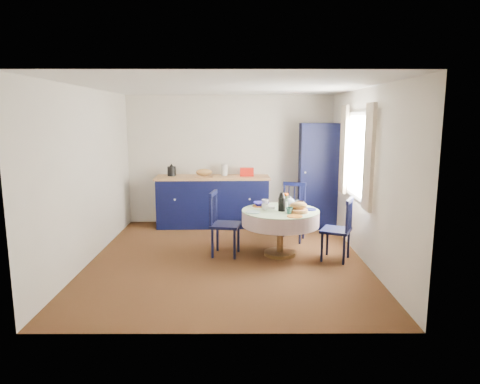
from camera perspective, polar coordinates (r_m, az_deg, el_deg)
The scene contains 17 objects.
floor at distance 6.47m, azimuth -1.70°, elevation -8.82°, with size 4.50×4.50×0.00m, color black.
ceiling at distance 6.13m, azimuth -1.83°, elevation 13.86°, with size 4.50×4.50×0.00m, color white.
wall_back at distance 8.41m, azimuth -1.34°, elevation 4.31°, with size 4.00×0.02×2.50m, color beige.
wall_left at distance 6.55m, azimuth -19.56°, elevation 2.08°, with size 0.02×4.50×2.50m, color beige.
wall_right at distance 6.44m, azimuth 16.33°, elevation 2.13°, with size 0.02×4.50×2.50m, color beige.
window at distance 6.68m, azimuth 15.34°, elevation 4.82°, with size 0.10×1.74×1.45m.
kitchen_counter at distance 8.25m, azimuth -3.64°, elevation -1.13°, with size 2.18×0.73×1.20m.
pantry_cabinet at distance 8.18m, azimuth 10.32°, elevation 2.12°, with size 0.71×0.52×1.97m.
dining_table at distance 6.49m, azimuth 5.47°, elevation -3.43°, with size 1.16×1.16×0.98m.
chair_left at distance 6.49m, azimuth -2.30°, elevation -4.18°, with size 0.48×0.50×0.98m.
chair_far at distance 7.34m, azimuth 6.98°, elevation -2.59°, with size 0.55×0.53×0.98m.
chair_right at distance 6.42m, azimuth 13.03°, elevation -4.82°, with size 0.54×0.55×0.93m.
mug_a at distance 6.46m, azimuth 3.39°, elevation -2.00°, with size 0.11×0.11×0.09m, color silver.
mug_b at distance 6.23m, azimuth 6.60°, elevation -2.47°, with size 0.10×0.10×0.09m, color #2D6664.
mug_c at distance 6.69m, azimuth 8.06°, elevation -1.61°, with size 0.13×0.13×0.10m, color black.
mug_d at distance 6.75m, azimuth 3.37°, elevation -1.42°, with size 0.11×0.11×0.10m, color silver.
cobalt_bowl at distance 6.73m, azimuth 2.84°, elevation -1.61°, with size 0.25×0.25×0.06m, color navy.
Camera 1 is at (0.17, -6.12, 2.09)m, focal length 32.00 mm.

